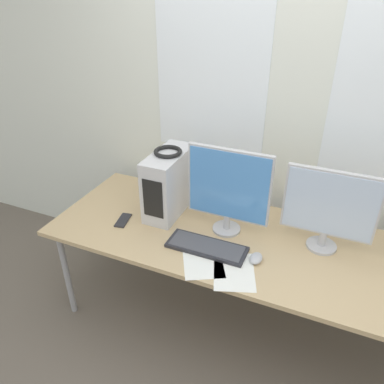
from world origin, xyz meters
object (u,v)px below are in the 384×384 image
object	(u,v)px
cell_phone	(123,220)
monitor_main	(229,189)
pc_tower	(169,183)
monitor_right_near	(329,208)
mouse	(256,258)
headphones	(168,152)
keyboard	(207,247)

from	to	relation	value
cell_phone	monitor_main	bearing A→B (deg)	3.92
pc_tower	monitor_main	world-z (taller)	monitor_main
monitor_right_near	pc_tower	bearing A→B (deg)	179.75
mouse	cell_phone	world-z (taller)	mouse
pc_tower	monitor_right_near	bearing A→B (deg)	-0.25
headphones	mouse	bearing A→B (deg)	-22.41
monitor_main	keyboard	world-z (taller)	monitor_main
monitor_right_near	cell_phone	size ratio (longest dim) A/B	3.08
headphones	mouse	world-z (taller)	headphones
mouse	cell_phone	xyz separation A→B (m)	(-0.86, 0.04, -0.01)
monitor_main	keyboard	bearing A→B (deg)	-101.55
monitor_main	mouse	size ratio (longest dim) A/B	5.31
monitor_main	mouse	xyz separation A→B (m)	(0.24, -0.20, -0.27)
pc_tower	headphones	bearing A→B (deg)	90.00
pc_tower	mouse	bearing A→B (deg)	-22.34
monitor_right_near	mouse	xyz separation A→B (m)	(-0.31, -0.26, -0.25)
pc_tower	headphones	distance (m)	0.22
mouse	monitor_main	bearing A→B (deg)	139.32
cell_phone	monitor_right_near	bearing A→B (deg)	-0.14
monitor_right_near	cell_phone	world-z (taller)	monitor_right_near
keyboard	mouse	distance (m)	0.28
headphones	keyboard	size ratio (longest dim) A/B	0.38
cell_phone	mouse	bearing A→B (deg)	-13.53
monitor_main	mouse	distance (m)	0.42
pc_tower	monitor_right_near	distance (m)	0.96
monitor_main	monitor_right_near	size ratio (longest dim) A/B	1.08
headphones	cell_phone	distance (m)	0.52
monitor_right_near	monitor_main	bearing A→B (deg)	-173.92
pc_tower	monitor_right_near	xyz separation A→B (m)	(0.96, -0.00, 0.06)
mouse	cell_phone	bearing A→B (deg)	177.47
keyboard	mouse	world-z (taller)	mouse
pc_tower	mouse	xyz separation A→B (m)	(0.65, -0.27, -0.19)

